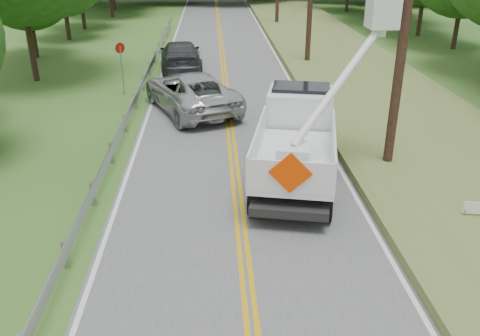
{
  "coord_description": "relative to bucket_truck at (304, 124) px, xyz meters",
  "views": [
    {
      "loc": [
        -0.66,
        -5.96,
        6.94
      ],
      "look_at": [
        0.0,
        6.0,
        1.5
      ],
      "focal_mm": 38.09,
      "sensor_mm": 36.0,
      "label": 1
    }
  ],
  "objects": [
    {
      "name": "road",
      "position": [
        -2.23,
        4.72,
        -1.49
      ],
      "size": [
        7.2,
        96.0,
        0.03
      ],
      "color": "#505153",
      "rests_on": "ground"
    },
    {
      "name": "guardrail",
      "position": [
        -6.25,
        5.63,
        -0.95
      ],
      "size": [
        0.18,
        48.0,
        0.77
      ],
      "color": "gray",
      "rests_on": "ground"
    },
    {
      "name": "tall_grass_verge",
      "position": [
        4.87,
        4.72,
        -1.35
      ],
      "size": [
        7.0,
        96.0,
        0.3
      ],
      "primitive_type": "cube",
      "color": "#5B6A33",
      "rests_on": "ground"
    },
    {
      "name": "bucket_truck",
      "position": [
        0.0,
        0.0,
        0.0
      ],
      "size": [
        4.6,
        6.93,
        6.53
      ],
      "color": "black",
      "rests_on": "road"
    },
    {
      "name": "suv_silver",
      "position": [
        -3.84,
        6.27,
        -0.64
      ],
      "size": [
        4.88,
        6.67,
        1.69
      ],
      "primitive_type": "imported",
      "rotation": [
        0.0,
        0.0,
        3.53
      ],
      "color": "#B7B8BE",
      "rests_on": "road"
    },
    {
      "name": "suv_darkgrey",
      "position": [
        -4.67,
        13.91,
        -0.68
      ],
      "size": [
        2.72,
        5.71,
        1.61
      ],
      "primitive_type": "imported",
      "rotation": [
        0.0,
        0.0,
        3.23
      ],
      "color": "#37383E",
      "rests_on": "road"
    },
    {
      "name": "stop_sign_permanent",
      "position": [
        -7.17,
        8.95,
        0.15
      ],
      "size": [
        0.41,
        0.38,
        2.5
      ],
      "color": "gray",
      "rests_on": "ground"
    },
    {
      "name": "yard_sign",
      "position": [
        3.81,
        -3.97,
        -1.01
      ],
      "size": [
        0.47,
        0.13,
        0.69
      ],
      "color": "white",
      "rests_on": "ground"
    }
  ]
}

